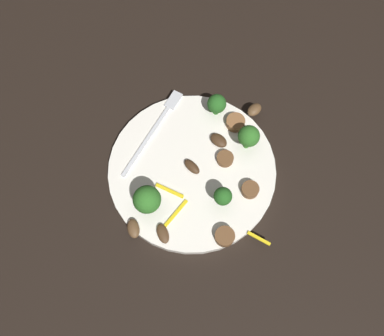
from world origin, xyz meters
The scene contains 19 objects.
ground_plane centered at (0.00, 0.00, 0.00)m, with size 1.40×1.40×0.00m, color black.
plate centered at (0.00, 0.00, 0.01)m, with size 0.27×0.27×0.02m, color white.
fork centered at (0.07, 0.07, 0.02)m, with size 0.17×0.09×0.00m.
broccoli_floret_0 centered at (0.05, -0.09, 0.05)m, with size 0.04×0.04×0.05m.
broccoli_floret_1 centered at (-0.05, -0.05, 0.05)m, with size 0.03×0.03×0.05m.
broccoli_floret_2 centered at (0.11, -0.03, 0.04)m, with size 0.03×0.03×0.04m.
broccoli_floret_3 centered at (-0.07, 0.06, 0.05)m, with size 0.04×0.04×0.06m.
sausage_slice_0 centered at (0.02, -0.05, 0.02)m, with size 0.03×0.03×0.01m, color brown.
sausage_slice_1 centered at (-0.11, -0.06, 0.02)m, with size 0.03×0.03×0.01m, color brown.
sausage_slice_2 centered at (-0.03, -0.09, 0.02)m, with size 0.03×0.03×0.01m, color brown.
sausage_slice_3 centered at (0.09, -0.07, 0.02)m, with size 0.03×0.03×0.01m, color brown.
mushroom_0 centered at (0.00, 0.00, 0.02)m, with size 0.03×0.02×0.01m, color #422B19.
mushroom_1 centered at (0.05, -0.04, 0.02)m, with size 0.03×0.02×0.01m, color #422B19.
mushroom_2 centered at (0.11, -0.10, 0.02)m, with size 0.03×0.02×0.01m, color brown.
mushroom_3 centered at (-0.11, 0.08, 0.02)m, with size 0.03×0.02×0.01m, color brown.
mushroom_4 centered at (-0.11, 0.04, 0.02)m, with size 0.03×0.02×0.01m, color #4C331E.
pepper_strip_0 centered at (-0.08, 0.02, 0.02)m, with size 0.06×0.01×0.00m, color yellow.
pepper_strip_1 centered at (-0.04, 0.03, 0.02)m, with size 0.05×0.00×0.00m, color yellow.
pepper_strip_2 centered at (-0.11, -0.11, 0.02)m, with size 0.04×0.00×0.00m, color yellow.
Camera 1 is at (-0.23, -0.02, 0.61)m, focal length 36.87 mm.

